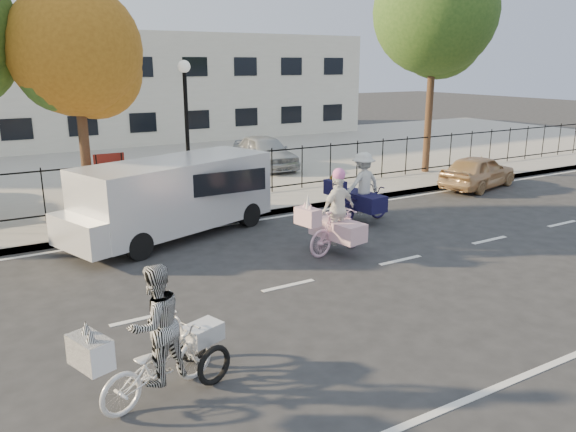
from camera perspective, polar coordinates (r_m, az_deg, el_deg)
ground at (r=11.55m, az=0.04°, el=-7.10°), size 120.00×120.00×0.00m
road_markings at (r=11.55m, az=0.04°, el=-7.07°), size 60.00×9.52×0.01m
curb at (r=15.85m, az=-9.27°, el=-0.75°), size 60.00×0.10×0.15m
sidewalk at (r=16.80m, az=-10.59°, el=0.11°), size 60.00×2.20×0.15m
parking_lot at (r=25.17m, az=-17.64°, el=4.68°), size 60.00×15.60×0.15m
iron_fence at (r=17.62m, az=-11.96°, el=3.51°), size 58.00×0.06×1.50m
building at (r=34.65m, az=-21.96°, el=11.91°), size 34.00×10.00×6.00m
lamppost at (r=17.11m, az=-10.32°, el=10.74°), size 0.36×0.36×4.33m
street_sign at (r=16.66m, az=-17.64°, el=4.26°), size 0.85×0.06×1.80m
zebra_trike at (r=7.90m, az=-13.10°, el=-12.82°), size 2.21×1.38×1.90m
unicorn_bike at (r=13.28m, az=4.97°, el=-0.66°), size 2.09×1.48×2.06m
bull_bike at (r=16.02m, az=7.49°, el=2.18°), size 2.17×1.49×2.00m
white_van at (r=14.82m, az=-11.65°, el=2.14°), size 6.09×3.48×2.00m
gold_sedan at (r=21.43m, az=18.75°, el=4.30°), size 3.84×2.27×1.22m
lot_car_d at (r=23.49m, az=-2.38°, el=6.55°), size 1.88×4.11×1.37m
tree_mid at (r=16.86m, az=-20.29°, el=14.93°), size 3.58×3.56×6.52m
tree_east at (r=23.30m, az=14.87°, el=18.83°), size 4.70×4.70×8.61m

